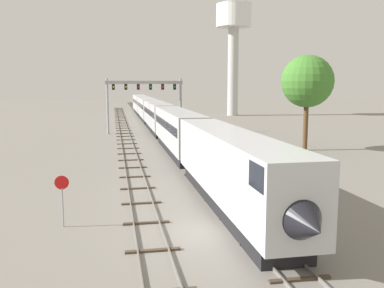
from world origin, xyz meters
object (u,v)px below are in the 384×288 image
at_px(trackside_tree_left, 307,82).
at_px(signal_gantry, 145,93).
at_px(water_tower, 234,27).
at_px(stop_sign, 62,194).
at_px(passenger_train, 157,116).

bearing_deg(trackside_tree_left, signal_gantry, 129.78).
xyz_separation_m(water_tower, stop_sign, (-32.16, -77.95, -19.71)).
bearing_deg(water_tower, passenger_train, -124.63).
xyz_separation_m(water_tower, trackside_tree_left, (-7.13, -55.34, -13.53)).
distance_m(stop_sign, trackside_tree_left, 34.30).
xyz_separation_m(passenger_train, signal_gantry, (-2.25, -2.50, 3.74)).
height_order(passenger_train, water_tower, water_tower).
bearing_deg(trackside_tree_left, passenger_train, 122.88).
distance_m(water_tower, stop_sign, 86.60).
relative_size(signal_gantry, stop_sign, 4.20).
relative_size(stop_sign, trackside_tree_left, 0.26).
bearing_deg(signal_gantry, passenger_train, 47.99).
height_order(signal_gantry, water_tower, water_tower).
height_order(water_tower, trackside_tree_left, water_tower).
distance_m(signal_gantry, trackside_tree_left, 27.06).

